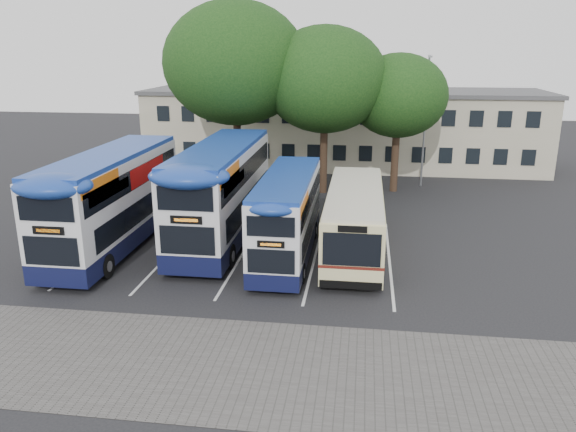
# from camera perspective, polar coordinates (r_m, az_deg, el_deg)

# --- Properties ---
(ground) EXTENTS (120.00, 120.00, 0.00)m
(ground) POSITION_cam_1_polar(r_m,az_deg,el_deg) (22.37, 2.28, -8.65)
(ground) COLOR black
(ground) RESTS_ON ground
(paving_strip) EXTENTS (40.00, 6.00, 0.01)m
(paving_strip) POSITION_cam_1_polar(r_m,az_deg,el_deg) (18.33, -5.76, -14.93)
(paving_strip) COLOR #595654
(paving_strip) RESTS_ON ground
(bay_lines) EXTENTS (14.12, 11.00, 0.01)m
(bay_lines) POSITION_cam_1_polar(r_m,az_deg,el_deg) (27.47, -4.52, -3.69)
(bay_lines) COLOR silver
(bay_lines) RESTS_ON ground
(depot_building) EXTENTS (32.40, 8.40, 6.20)m
(depot_building) POSITION_cam_1_polar(r_m,az_deg,el_deg) (47.57, 5.53, 9.00)
(depot_building) COLOR #AEAA8C
(depot_building) RESTS_ON ground
(lamp_post) EXTENTS (0.25, 1.05, 9.06)m
(lamp_post) POSITION_cam_1_polar(r_m,az_deg,el_deg) (40.54, 13.80, 9.98)
(lamp_post) COLOR gray
(lamp_post) RESTS_ON ground
(tree_left) EXTENTS (9.47, 9.47, 12.58)m
(tree_left) POSITION_cam_1_polar(r_m,az_deg,el_deg) (38.22, -5.37, 15.19)
(tree_left) COLOR black
(tree_left) RESTS_ON ground
(tree_mid) EXTENTS (8.09, 8.09, 10.99)m
(tree_mid) POSITION_cam_1_polar(r_m,az_deg,el_deg) (37.48, 3.78, 13.65)
(tree_mid) COLOR black
(tree_mid) RESTS_ON ground
(tree_right) EXTENTS (6.49, 6.49, 9.26)m
(tree_right) POSITION_cam_1_polar(r_m,az_deg,el_deg) (38.54, 11.16, 11.89)
(tree_right) COLOR black
(tree_right) RESTS_ON ground
(bus_dd_left) EXTENTS (2.77, 11.42, 4.76)m
(bus_dd_left) POSITION_cam_1_polar(r_m,az_deg,el_deg) (28.64, -17.40, 1.93)
(bus_dd_left) COLOR #0E1236
(bus_dd_left) RESTS_ON ground
(bus_dd_mid) EXTENTS (2.85, 11.75, 4.90)m
(bus_dd_mid) POSITION_cam_1_polar(r_m,az_deg,el_deg) (28.76, -6.72, 2.81)
(bus_dd_mid) COLOR #0E1236
(bus_dd_mid) RESTS_ON ground
(bus_dd_right) EXTENTS (2.29, 9.47, 3.94)m
(bus_dd_right) POSITION_cam_1_polar(r_m,az_deg,el_deg) (26.25, -0.05, 0.37)
(bus_dd_right) COLOR #0E1236
(bus_dd_right) RESTS_ON ground
(bus_single) EXTENTS (2.67, 10.47, 3.12)m
(bus_single) POSITION_cam_1_polar(r_m,az_deg,el_deg) (27.30, 6.78, 0.02)
(bus_single) COLOR beige
(bus_single) RESTS_ON ground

